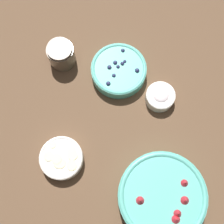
{
  "coord_description": "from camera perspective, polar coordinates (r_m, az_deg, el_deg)",
  "views": [
    {
      "loc": [
        0.24,
        0.06,
        1.0
      ],
      "look_at": [
        -0.03,
        0.0,
        0.04
      ],
      "focal_mm": 50.0,
      "sensor_mm": 36.0,
      "label": 1
    }
  ],
  "objects": [
    {
      "name": "bowl_strawberries",
      "position": [
        0.97,
        9.09,
        -14.98
      ],
      "size": [
        0.26,
        0.26,
        0.09
      ],
      "color": "#56B7A8",
      "rests_on": "ground_plane"
    },
    {
      "name": "bowl_bananas",
      "position": [
        1.0,
        -9.2,
        -8.36
      ],
      "size": [
        0.13,
        0.13,
        0.05
      ],
      "color": "white",
      "rests_on": "ground_plane"
    },
    {
      "name": "bowl_cream",
      "position": [
        1.04,
        8.81,
        2.82
      ],
      "size": [
        0.1,
        0.1,
        0.05
      ],
      "color": "white",
      "rests_on": "ground_plane"
    },
    {
      "name": "ground_plane",
      "position": [
        1.03,
        -0.42,
        -2.23
      ],
      "size": [
        4.0,
        4.0,
        0.0
      ],
      "primitive_type": "plane",
      "color": "brown"
    },
    {
      "name": "jar_chocolate",
      "position": [
        1.09,
        -9.24,
        10.28
      ],
      "size": [
        0.09,
        0.09,
        0.09
      ],
      "color": "brown",
      "rests_on": "ground_plane"
    },
    {
      "name": "bowl_blueberries",
      "position": [
        1.06,
        1.23,
        7.62
      ],
      "size": [
        0.19,
        0.19,
        0.05
      ],
      "color": "#56B7A8",
      "rests_on": "ground_plane"
    }
  ]
}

